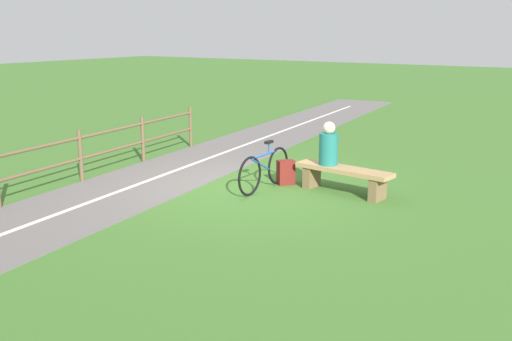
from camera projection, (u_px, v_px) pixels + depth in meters
The scene contains 7 objects.
ground_plane at pixel (245, 187), 10.90m from camera, with size 80.00×80.00×0.00m, color #3D6B28.
paved_path at pixel (6, 233), 8.41m from camera, with size 2.25×36.00×0.02m, color #66605E.
path_centre_line at pixel (6, 233), 8.41m from camera, with size 0.10×32.00×0.00m, color silver.
bench at pixel (344, 175), 10.42m from camera, with size 1.88×0.66×0.48m.
person_seated at pixel (329, 146), 10.52m from camera, with size 0.38×0.38×0.79m.
bicycle at pixel (265, 170), 10.67m from camera, with size 0.08×1.70×0.89m.
backpack at pixel (286, 173), 11.06m from camera, with size 0.35×0.37×0.47m.
Camera 1 is at (-5.84, 8.75, 2.89)m, focal length 40.76 mm.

